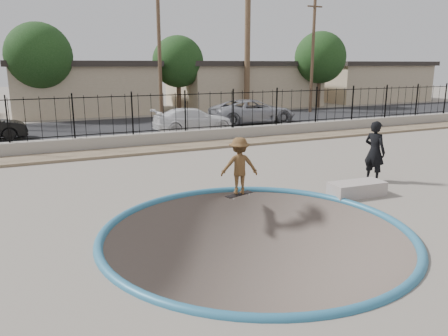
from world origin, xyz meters
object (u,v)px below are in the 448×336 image
skateboard (239,194)px  car_c (193,120)px  skater (239,169)px  car_d (253,111)px  concrete_ledge (357,189)px  videographer (375,152)px

skateboard → car_c: 12.24m
skater → car_c: bearing=-86.4°
skateboard → car_c: car_c is taller
skater → car_c: size_ratio=0.36×
skateboard → car_d: (7.81, 13.40, 0.72)m
skater → concrete_ledge: 3.43m
concrete_ledge → car_c: 13.15m
car_d → car_c: bearing=112.0°
car_c → car_d: car_d is taller
concrete_ledge → car_c: bearing=89.6°
videographer → car_d: 14.09m
concrete_ledge → car_d: 15.48m
videographer → concrete_ledge: 2.00m
videographer → car_c: size_ratio=0.44×
skater → skateboard: 0.74m
skateboard → videographer: size_ratio=0.48×
skater → car_d: size_ratio=0.30×
car_d → skateboard: bearing=152.7°
skateboard → car_c: (3.20, 11.80, 0.62)m
concrete_ledge → videographer: bearing=33.0°
skater → videographer: (4.65, -0.33, 0.17)m
skateboard → concrete_ledge: bearing=-40.1°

